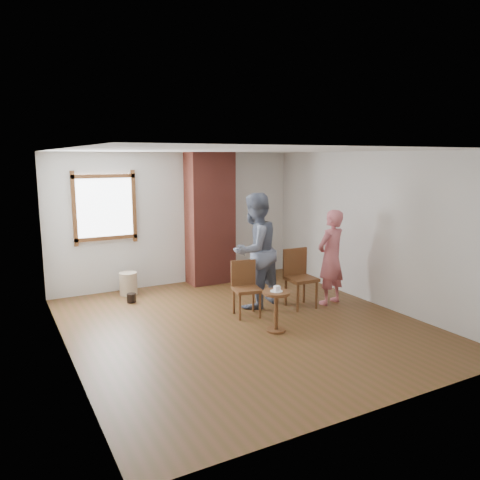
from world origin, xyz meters
name	(u,v)px	position (x,y,z in m)	size (l,w,h in m)	color
ground	(244,325)	(0.00, 0.00, 0.00)	(5.50, 5.50, 0.00)	brown
room_shell	(222,202)	(-0.06, 0.61, 1.81)	(5.04, 5.52, 2.62)	silver
brick_chimney	(210,218)	(0.60, 2.50, 1.30)	(0.90, 0.50, 2.60)	brown
stoneware_crock	(128,284)	(-1.11, 2.40, 0.21)	(0.32, 0.32, 0.42)	#BFAD8A
dark_pot	(131,298)	(-1.19, 1.91, 0.08)	(0.16, 0.16, 0.16)	black
dining_chair_left	(245,285)	(0.25, 0.41, 0.49)	(0.48, 0.48, 0.88)	brown
dining_chair_right	(299,274)	(1.26, 0.38, 0.55)	(0.47, 0.47, 0.98)	brown
side_table	(276,305)	(0.29, -0.45, 0.40)	(0.40, 0.40, 0.60)	brown
cake_plate	(276,291)	(0.29, -0.45, 0.60)	(0.18, 0.18, 0.01)	white
cake_slice	(277,289)	(0.30, -0.45, 0.64)	(0.08, 0.07, 0.06)	white
man	(255,251)	(0.60, 0.72, 0.96)	(0.94, 0.73, 1.93)	#161F3D
person_pink	(331,257)	(1.82, 0.23, 0.82)	(0.60, 0.39, 1.63)	#D16871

